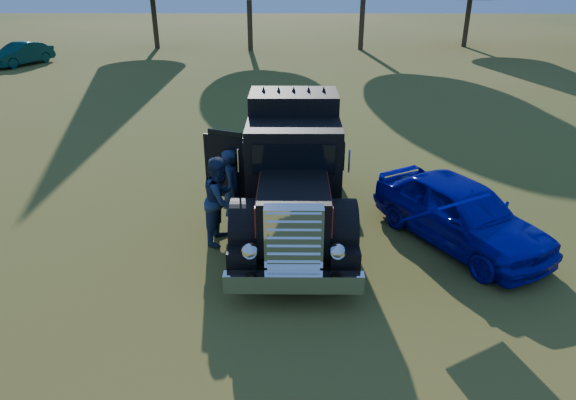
% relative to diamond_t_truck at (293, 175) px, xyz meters
% --- Properties ---
extents(ground, '(120.00, 120.00, 0.00)m').
position_rel_diamond_t_truck_xyz_m(ground, '(0.96, -2.29, -1.28)').
color(ground, '#3A5017').
rests_on(ground, ground).
extents(diamond_t_truck, '(3.32, 7.16, 3.00)m').
position_rel_diamond_t_truck_xyz_m(diamond_t_truck, '(0.00, 0.00, 0.00)').
color(diamond_t_truck, black).
rests_on(diamond_t_truck, ground).
extents(hotrod_coupe, '(3.68, 4.64, 1.89)m').
position_rel_diamond_t_truck_xyz_m(hotrod_coupe, '(3.68, -0.85, -0.53)').
color(hotrod_coupe, '#1708AF').
rests_on(hotrod_coupe, ground).
extents(spectator_near, '(0.48, 0.71, 1.92)m').
position_rel_diamond_t_truck_xyz_m(spectator_near, '(-1.39, -0.12, -0.32)').
color(spectator_near, navy).
rests_on(spectator_near, ground).
extents(spectator_far, '(0.94, 1.10, 1.98)m').
position_rel_diamond_t_truck_xyz_m(spectator_far, '(-1.59, -0.79, -0.29)').
color(spectator_far, '#1F3249').
rests_on(spectator_far, ground).
extents(distant_teal_car, '(2.94, 4.27, 1.33)m').
position_rel_diamond_t_truck_xyz_m(distant_teal_car, '(-16.74, 21.24, -0.61)').
color(distant_teal_car, '#0A3E38').
rests_on(distant_teal_car, ground).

